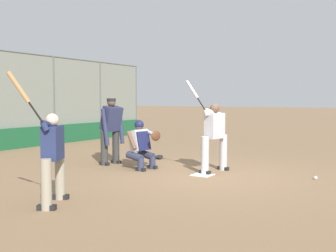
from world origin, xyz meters
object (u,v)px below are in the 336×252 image
at_px(fielding_glove_on_dirt, 159,157).
at_px(umpire_home, 111,129).
at_px(catcher_behind_plate, 142,144).
at_px(spare_bat_near_backstop, 136,142).
at_px(batter_on_deck, 52,155).
at_px(baseball_loose, 316,178).
at_px(batter_at_plate, 214,135).

bearing_deg(fielding_glove_on_dirt, umpire_home, -19.88).
relative_size(catcher_behind_plate, spare_bat_near_backstop, 1.89).
bearing_deg(catcher_behind_plate, spare_bat_near_backstop, -134.20).
bearing_deg(fielding_glove_on_dirt, batter_on_deck, 14.28).
relative_size(fielding_glove_on_dirt, baseball_loose, 4.19).
xyz_separation_m(spare_bat_near_backstop, baseball_loose, (3.55, 7.38, 0.00)).
xyz_separation_m(umpire_home, batter_on_deck, (3.50, 1.78, -0.13)).
bearing_deg(umpire_home, batter_on_deck, 33.60).
distance_m(batter_at_plate, spare_bat_near_backstop, 6.56).
bearing_deg(batter_at_plate, spare_bat_near_backstop, -116.14).
distance_m(batter_at_plate, batter_on_deck, 4.05).
distance_m(fielding_glove_on_dirt, baseball_loose, 4.42).
distance_m(catcher_behind_plate, umpire_home, 1.12).
xyz_separation_m(batter_at_plate, fielding_glove_on_dirt, (-0.99, -2.19, -0.81)).
height_order(umpire_home, spare_bat_near_backstop, umpire_home).
bearing_deg(fielding_glove_on_dirt, catcher_behind_plate, 19.15).
bearing_deg(spare_bat_near_backstop, umpire_home, 162.08).
height_order(umpire_home, batter_on_deck, batter_on_deck).
height_order(batter_on_deck, spare_bat_near_backstop, batter_on_deck).
height_order(fielding_glove_on_dirt, baseball_loose, fielding_glove_on_dirt).
xyz_separation_m(batter_at_plate, spare_bat_near_backstop, (-3.91, -5.20, -0.83)).
xyz_separation_m(spare_bat_near_backstop, fielding_glove_on_dirt, (2.92, 3.01, 0.02)).
relative_size(catcher_behind_plate, baseball_loose, 16.00).
bearing_deg(umpire_home, catcher_behind_plate, 89.38).
relative_size(batter_at_plate, batter_on_deck, 1.01).
xyz_separation_m(catcher_behind_plate, batter_on_deck, (3.36, 0.71, 0.18)).
height_order(catcher_behind_plate, batter_on_deck, batter_on_deck).
bearing_deg(fielding_glove_on_dirt, baseball_loose, 81.82).
relative_size(spare_bat_near_backstop, fielding_glove_on_dirt, 2.02).
relative_size(batter_on_deck, spare_bat_near_backstop, 3.34).
bearing_deg(batter_on_deck, umpire_home, 177.08).
bearing_deg(baseball_loose, batter_on_deck, -35.86).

